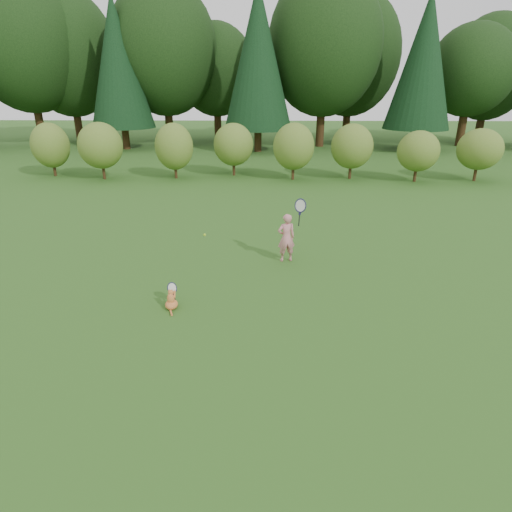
# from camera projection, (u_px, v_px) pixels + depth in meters

# --- Properties ---
(ground) EXTENTS (100.00, 100.00, 0.00)m
(ground) POSITION_uv_depth(u_px,v_px,m) (246.00, 299.00, 9.42)
(ground) COLOR #214F16
(ground) RESTS_ON ground
(shrub_row) EXTENTS (28.00, 3.00, 2.80)m
(shrub_row) POSITION_uv_depth(u_px,v_px,m) (258.00, 150.00, 20.95)
(shrub_row) COLOR #5A6E22
(shrub_row) RESTS_ON ground
(woodland_backdrop) EXTENTS (48.00, 10.00, 15.00)m
(woodland_backdrop) POSITION_uv_depth(u_px,v_px,m) (262.00, 33.00, 27.95)
(woodland_backdrop) COLOR black
(woodland_backdrop) RESTS_ON ground
(child) EXTENTS (0.76, 0.50, 1.94)m
(child) POSITION_uv_depth(u_px,v_px,m) (287.00, 237.00, 11.20)
(child) COLOR #D57F86
(child) RESTS_ON ground
(cat) EXTENTS (0.35, 0.66, 0.60)m
(cat) POSITION_uv_depth(u_px,v_px,m) (171.00, 298.00, 8.94)
(cat) COLOR #B56422
(cat) RESTS_ON ground
(tennis_ball) EXTENTS (0.07, 0.07, 0.07)m
(tennis_ball) POSITION_uv_depth(u_px,v_px,m) (205.00, 235.00, 10.81)
(tennis_ball) COLOR #AEEE1C
(tennis_ball) RESTS_ON ground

